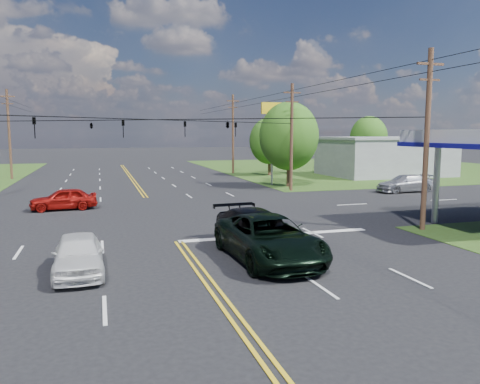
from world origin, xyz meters
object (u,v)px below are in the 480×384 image
object	(u,v)px
retail_ne	(384,157)
pole_left_far	(9,133)
tree_right_b	(270,141)
pickup_white	(78,254)
pole_ne	(292,136)
pole_se	(427,138)
pole_right_far	(233,133)
pickup_dkgreen	(269,239)
suv_black	(256,231)
tree_far_r	(369,137)
tree_right_a	(289,136)

from	to	relation	value
retail_ne	pole_left_far	bearing A→B (deg)	169.46
pole_left_far	tree_right_b	bearing A→B (deg)	-7.72
pickup_white	pole_ne	bearing A→B (deg)	49.09
pole_se	pole_right_far	distance (m)	37.00
pole_ne	pickup_white	distance (m)	27.58
tree_right_b	pickup_dkgreen	distance (m)	38.88
pole_se	pole_right_far	xyz separation A→B (m)	(0.00, 37.00, 0.25)
pole_ne	tree_right_b	bearing A→B (deg)	76.87
pole_ne	pickup_dkgreen	size ratio (longest dim) A/B	1.45
pole_right_far	suv_black	distance (m)	40.17
pole_right_far	tree_far_r	world-z (taller)	pole_right_far
pole_left_far	pickup_dkgreen	distance (m)	43.58
retail_ne	pickup_white	distance (m)	46.99
pole_right_far	pickup_white	xyz separation A→B (m)	(-17.35, -40.02, -4.42)
pickup_dkgreen	pole_ne	bearing A→B (deg)	62.96
pole_ne	tree_right_b	xyz separation A→B (m)	(3.50, 15.00, -0.70)
tree_right_a	pickup_white	xyz separation A→B (m)	(-18.35, -24.02, -4.12)
pole_left_far	tree_right_b	size ratio (longest dim) A/B	1.41
retail_ne	suv_black	distance (m)	40.88
pickup_white	tree_far_r	bearing A→B (deg)	46.24
tree_far_r	pickup_dkgreen	xyz separation A→B (m)	(-31.00, -42.32, -3.63)
retail_ne	pole_ne	distance (m)	20.43
pole_se	tree_right_b	xyz separation A→B (m)	(3.50, 33.00, -0.70)
pole_left_far	tree_right_a	size ratio (longest dim) A/B	1.22
pole_right_far	pole_se	bearing A→B (deg)	-90.00
pickup_dkgreen	pickup_white	size ratio (longest dim) A/B	1.50
tree_right_a	pickup_white	world-z (taller)	tree_right_a
retail_ne	tree_right_b	bearing A→B (deg)	163.50
retail_ne	pickup_white	xyz separation A→B (m)	(-34.35, -32.02, -1.45)
tree_right_a	tree_far_r	size ratio (longest dim) A/B	1.07
tree_right_a	suv_black	world-z (taller)	tree_right_a
tree_right_a	tree_far_r	world-z (taller)	tree_right_a
pole_left_far	pickup_dkgreen	size ratio (longest dim) A/B	1.52
tree_right_b	pole_left_far	bearing A→B (deg)	172.28
pickup_white	retail_ne	bearing A→B (deg)	41.62
pole_ne	tree_right_a	world-z (taller)	pole_ne
retail_ne	pole_se	size ratio (longest dim) A/B	1.47
pole_ne	tree_far_r	size ratio (longest dim) A/B	1.25
pole_se	pickup_dkgreen	distance (m)	11.27
suv_black	pole_right_far	bearing A→B (deg)	71.76
pickup_white	pole_right_far	bearing A→B (deg)	65.19
retail_ne	pole_ne	size ratio (longest dim) A/B	1.47
pickup_white	suv_black	bearing A→B (deg)	9.07
pole_left_far	suv_black	xyz separation A→B (m)	(16.00, -38.66, -4.28)
pole_se	pole_left_far	size ratio (longest dim) A/B	0.95
retail_ne	pole_se	distance (m)	33.72
retail_ne	pole_left_far	size ratio (longest dim) A/B	1.40
pickup_dkgreen	suv_black	size ratio (longest dim) A/B	1.07
tree_right_a	pickup_white	bearing A→B (deg)	-127.39
retail_ne	pole_right_far	bearing A→B (deg)	154.80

